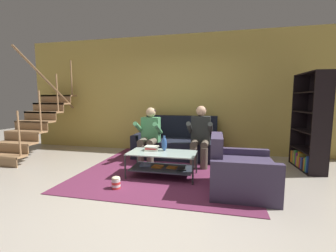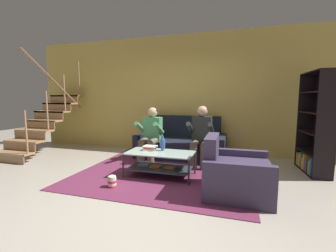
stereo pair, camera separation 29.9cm
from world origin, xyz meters
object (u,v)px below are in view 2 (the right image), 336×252
(vase, at_px, (163,144))
(armchair, at_px, (235,175))
(popcorn_tub, at_px, (112,181))
(coffee_table, at_px, (160,161))
(person_seated_right, at_px, (201,134))
(book_stack, at_px, (150,148))
(person_seated_left, at_px, (151,132))
(couch, at_px, (181,144))
(bookshelf, at_px, (316,135))

(vase, xyz_separation_m, armchair, (1.23, -0.51, -0.27))
(popcorn_tub, bearing_deg, coffee_table, 52.26)
(person_seated_right, bearing_deg, book_stack, -136.05)
(person_seated_left, distance_m, popcorn_tub, 1.63)
(couch, relative_size, popcorn_tub, 10.31)
(couch, xyz_separation_m, person_seated_right, (0.54, -0.56, 0.35))
(couch, height_order, bookshelf, bookshelf)
(couch, bearing_deg, person_seated_right, -46.45)
(person_seated_left, xyz_separation_m, book_stack, (0.28, -0.76, -0.16))
(person_seated_left, relative_size, book_stack, 4.43)
(popcorn_tub, bearing_deg, book_stack, 68.10)
(book_stack, bearing_deg, popcorn_tub, -111.90)
(coffee_table, height_order, vase, vase)
(vase, distance_m, armchair, 1.36)
(couch, bearing_deg, coffee_table, -91.64)
(coffee_table, bearing_deg, vase, 85.65)
(person_seated_right, height_order, coffee_table, person_seated_right)
(coffee_table, bearing_deg, couch, 88.36)
(person_seated_right, distance_m, coffee_table, 1.09)
(armchair, bearing_deg, popcorn_tub, -170.30)
(couch, distance_m, vase, 1.32)
(coffee_table, distance_m, bookshelf, 2.86)
(coffee_table, bearing_deg, person_seated_right, 56.08)
(book_stack, relative_size, popcorn_tub, 1.36)
(person_seated_left, xyz_separation_m, bookshelf, (3.12, 0.20, 0.06))
(person_seated_right, distance_m, vase, 0.93)
(vase, xyz_separation_m, popcorn_tub, (-0.54, -0.81, -0.45))
(vase, distance_m, popcorn_tub, 1.07)
(book_stack, bearing_deg, coffee_table, -22.80)
(coffee_table, xyz_separation_m, vase, (0.01, 0.12, 0.27))
(person_seated_right, xyz_separation_m, vase, (-0.57, -0.73, -0.10))
(vase, relative_size, bookshelf, 0.15)
(couch, height_order, person_seated_left, person_seated_left)
(person_seated_right, xyz_separation_m, popcorn_tub, (-1.10, -1.54, -0.55))
(armchair, distance_m, popcorn_tub, 1.80)
(person_seated_right, bearing_deg, person_seated_left, -179.80)
(couch, xyz_separation_m, coffee_table, (-0.04, -1.42, -0.01))
(person_seated_left, xyz_separation_m, armchair, (1.73, -1.23, -0.35))
(bookshelf, bearing_deg, couch, 172.02)
(coffee_table, relative_size, armchair, 1.23)
(couch, height_order, armchair, couch)
(coffee_table, relative_size, popcorn_tub, 5.99)
(armchair, bearing_deg, couch, 123.68)
(couch, xyz_separation_m, book_stack, (-0.26, -1.33, 0.17))
(armchair, bearing_deg, vase, 157.67)
(couch, distance_m, person_seated_left, 0.85)
(bookshelf, bearing_deg, armchair, -133.98)
(person_seated_left, distance_m, vase, 0.89)
(vase, bearing_deg, popcorn_tub, -123.68)
(couch, height_order, vase, couch)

